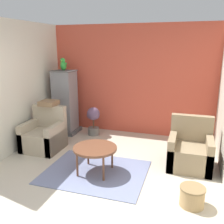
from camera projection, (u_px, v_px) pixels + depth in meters
name	position (u px, v px, depth m)	size (l,w,h in m)	color
ground_plane	(79.00, 202.00, 3.50)	(20.00, 20.00, 0.00)	beige
wall_back_accent	(132.00, 80.00, 6.03)	(4.07, 0.06, 2.62)	#C64C38
wall_left	(20.00, 86.00, 5.17)	(0.06, 3.08, 2.62)	beige
area_rug	(95.00, 172.00, 4.33)	(1.73, 1.38, 0.01)	slate
coffee_table	(95.00, 149.00, 4.22)	(0.75, 0.75, 0.47)	brown
armchair_left	(44.00, 136.00, 5.25)	(0.75, 0.74, 0.89)	tan
armchair_right	(190.00, 151.00, 4.48)	(0.75, 0.74, 0.89)	#8E7A5B
birdcage	(65.00, 103.00, 6.15)	(0.60, 0.60, 1.55)	#555559
parrot	(63.00, 65.00, 5.91)	(0.14, 0.25, 0.30)	green
potted_plant	(93.00, 119.00, 6.06)	(0.34, 0.31, 0.69)	#66605B
wicker_basket	(192.00, 196.00, 3.39)	(0.35, 0.35, 0.28)	tan
throw_pillow	(49.00, 103.00, 5.32)	(0.34, 0.34, 0.10)	#846647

